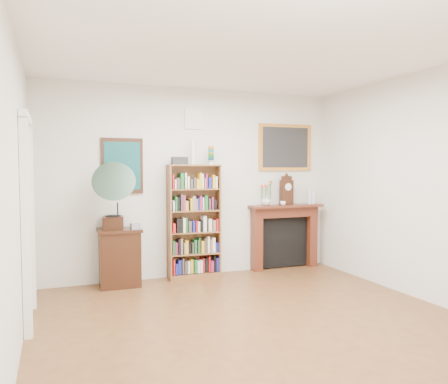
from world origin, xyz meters
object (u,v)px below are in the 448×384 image
object	(u,v)px
cd_stack	(135,226)
bottle_left	(310,196)
fireplace	(284,231)
flower_vase	(266,201)
mantel_clock	(286,191)
bottle_right	(313,198)
bookshelf	(194,215)
side_cabinet	(120,258)
gramophone	(114,192)
teacup	(283,203)

from	to	relation	value
cd_stack	bottle_left	bearing A→B (deg)	4.31
fireplace	flower_vase	size ratio (longest dim) A/B	8.09
cd_stack	mantel_clock	distance (m)	2.48
flower_vase	bottle_right	bearing A→B (deg)	-0.29
fireplace	bottle_left	xyz separation A→B (m)	(0.46, -0.03, 0.55)
bookshelf	side_cabinet	xyz separation A→B (m)	(-1.09, -0.07, -0.54)
cd_stack	bottle_right	distance (m)	2.98
fireplace	flower_vase	distance (m)	0.61
gramophone	teacup	xyz separation A→B (m)	(2.62, 0.14, -0.24)
fireplace	mantel_clock	bearing A→B (deg)	-82.69
bottle_left	teacup	bearing A→B (deg)	-172.31
bottle_left	flower_vase	bearing A→B (deg)	-180.00
side_cabinet	fireplace	distance (m)	2.64
bookshelf	teacup	bearing A→B (deg)	3.10
bookshelf	bottle_right	xyz separation A→B (m)	(2.06, 0.03, 0.20)
cd_stack	teacup	xyz separation A→B (m)	(2.35, 0.14, 0.23)
fireplace	teacup	distance (m)	0.48
bottle_right	bottle_left	bearing A→B (deg)	176.17
gramophone	bottle_left	distance (m)	3.17
gramophone	bookshelf	bearing A→B (deg)	17.48
mantel_clock	teacup	xyz separation A→B (m)	(-0.09, -0.05, -0.19)
flower_vase	teacup	bearing A→B (deg)	-15.69
side_cabinet	bottle_left	distance (m)	3.18
side_cabinet	gramophone	bearing A→B (deg)	-123.09
bookshelf	side_cabinet	distance (m)	1.22
flower_vase	mantel_clock	bearing A→B (deg)	-4.50
gramophone	bottle_right	world-z (taller)	gramophone
side_cabinet	mantel_clock	distance (m)	2.77
flower_vase	teacup	world-z (taller)	flower_vase
gramophone	mantel_clock	distance (m)	2.72
cd_stack	flower_vase	world-z (taller)	flower_vase
side_cabinet	gramophone	xyz separation A→B (m)	(-0.07, -0.11, 0.91)
bottle_left	bottle_right	bearing A→B (deg)	-3.83
bookshelf	gramophone	world-z (taller)	bookshelf
bookshelf	side_cabinet	bearing A→B (deg)	-171.63
flower_vase	bottle_right	world-z (taller)	bottle_right
gramophone	bottle_left	world-z (taller)	gramophone
fireplace	cd_stack	world-z (taller)	fireplace
teacup	flower_vase	bearing A→B (deg)	164.31
bookshelf	cd_stack	xyz separation A→B (m)	(-0.90, -0.18, -0.10)
bookshelf	mantel_clock	xyz separation A→B (m)	(1.54, 0.01, 0.32)
gramophone	cd_stack	bearing A→B (deg)	8.31
cd_stack	bottle_left	world-z (taller)	bottle_left
bookshelf	fireplace	bearing A→B (deg)	6.99
bookshelf	flower_vase	distance (m)	1.21
bookshelf	bottle_left	bearing A→B (deg)	5.58
side_cabinet	cd_stack	distance (m)	0.49
teacup	bottle_left	distance (m)	0.55
flower_vase	bottle_right	size ratio (longest dim) A/B	0.76
fireplace	cd_stack	xyz separation A→B (m)	(-2.43, -0.25, 0.23)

